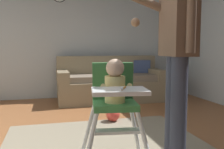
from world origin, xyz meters
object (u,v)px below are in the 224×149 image
(toy_ball, at_px, (113,115))
(adult_standing, at_px, (177,51))
(couch, at_px, (111,83))
(high_chair, at_px, (115,93))

(toy_ball, bearing_deg, adult_standing, -80.61)
(couch, relative_size, high_chair, 2.19)
(couch, xyz_separation_m, toy_ball, (-0.32, -1.42, -0.24))
(high_chair, distance_m, toy_ball, 1.43)
(high_chair, relative_size, toy_ball, 4.87)
(high_chair, xyz_separation_m, adult_standing, (0.54, -0.05, 0.35))
(adult_standing, bearing_deg, toy_ball, -75.55)
(toy_ball, bearing_deg, high_chair, -103.97)
(high_chair, bearing_deg, adult_standing, 92.84)
(couch, xyz_separation_m, adult_standing, (-0.10, -2.75, 0.65))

